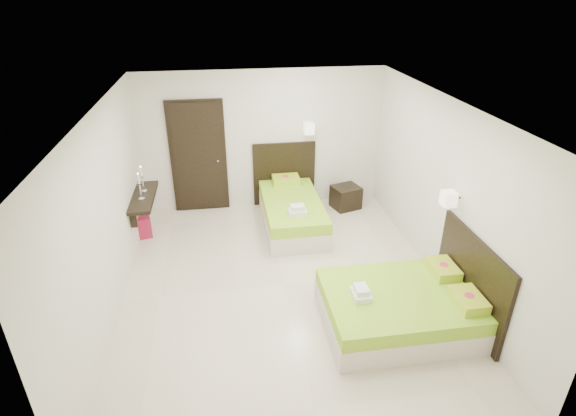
{
  "coord_description": "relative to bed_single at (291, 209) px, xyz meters",
  "views": [
    {
      "loc": [
        -0.76,
        -5.26,
        3.92
      ],
      "look_at": [
        0.1,
        0.3,
        1.1
      ],
      "focal_mm": 28.0,
      "sensor_mm": 36.0,
      "label": 1
    }
  ],
  "objects": [
    {
      "name": "floor",
      "position": [
        -0.4,
        -1.83,
        -0.3
      ],
      "size": [
        5.5,
        5.5,
        0.0
      ],
      "primitive_type": "plane",
      "color": "beige",
      "rests_on": "ground"
    },
    {
      "name": "bed_single",
      "position": [
        0.0,
        0.0,
        0.0
      ],
      "size": [
        1.2,
        2.0,
        1.65
      ],
      "color": "beige",
      "rests_on": "ground"
    },
    {
      "name": "bed_double",
      "position": [
        0.99,
        -2.86,
        -0.02
      ],
      "size": [
        1.88,
        1.6,
        1.55
      ],
      "color": "beige",
      "rests_on": "ground"
    },
    {
      "name": "nightstand",
      "position": [
        1.15,
        0.5,
        -0.08
      ],
      "size": [
        0.6,
        0.56,
        0.44
      ],
      "primitive_type": "cube",
      "rotation": [
        0.0,
        0.0,
        0.3
      ],
      "color": "black",
      "rests_on": "ground"
    },
    {
      "name": "ottoman",
      "position": [
        -2.66,
        -0.01,
        -0.11
      ],
      "size": [
        0.45,
        0.45,
        0.37
      ],
      "primitive_type": "cube",
      "rotation": [
        0.0,
        0.0,
        0.25
      ],
      "color": "maroon",
      "rests_on": "ground"
    },
    {
      "name": "door",
      "position": [
        -1.6,
        0.87,
        0.75
      ],
      "size": [
        1.02,
        0.15,
        2.14
      ],
      "color": "black",
      "rests_on": "ground"
    },
    {
      "name": "console_shelf",
      "position": [
        -2.48,
        -0.23,
        0.52
      ],
      "size": [
        0.35,
        1.2,
        0.78
      ],
      "color": "black",
      "rests_on": "ground"
    }
  ]
}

